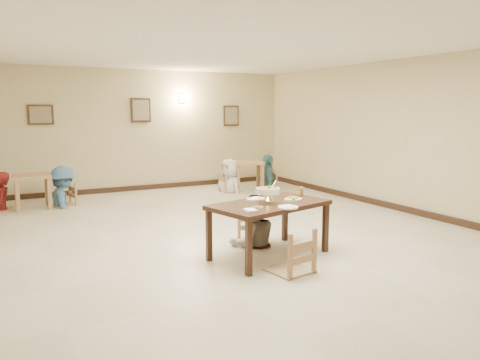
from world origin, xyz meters
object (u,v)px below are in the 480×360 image
main_diner (254,194)px  bg_diner_c (230,159)px  bg_diner_d (268,154)px  bg_chair_rr (268,171)px  bg_table_right (248,167)px  bg_chair_rl (230,174)px  drink_glass (301,191)px  chair_far (253,213)px  bg_chair_lr (63,184)px  curry_warmer (268,191)px  chair_near (290,231)px  main_table (269,208)px  bg_diner_b (62,166)px  bg_chair_ll (0,187)px  bg_table_left (32,181)px

main_diner → bg_diner_c: 4.64m
bg_diner_c → bg_diner_d: bearing=81.8°
bg_chair_rr → bg_diner_d: bearing=-161.7°
bg_table_right → bg_chair_rl: bearing=-175.4°
drink_glass → bg_diner_d: bg_diner_d is taller
chair_far → bg_diner_d: size_ratio=0.53×
bg_chair_lr → bg_diner_d: size_ratio=0.53×
bg_diner_c → bg_diner_d: bg_diner_d is taller
curry_warmer → drink_glass: 0.79m
chair_near → main_diner: size_ratio=0.68×
main_table → drink_glass: (0.69, 0.24, 0.14)m
bg_chair_rl → bg_table_right: bearing=-85.2°
bg_diner_c → bg_chair_rr: bearing=81.8°
main_diner → bg_table_right: size_ratio=1.65×
bg_table_right → bg_diner_b: bg_diner_b is taller
main_table → bg_chair_rr: (2.90, 4.89, -0.21)m
bg_diner_b → bg_diner_d: bearing=-96.0°
bg_chair_ll → bg_diner_d: (6.14, -0.13, 0.39)m
chair_near → bg_chair_rl: bearing=-118.5°
chair_near → bg_diner_b: (-1.97, 5.62, 0.32)m
bg_chair_ll → bg_chair_lr: 1.17m
bg_table_right → bg_chair_ll: (-5.59, 0.10, -0.10)m
drink_glass → bg_chair_lr: (-2.76, 4.72, -0.35)m
bg_table_left → bg_diner_b: (0.58, 0.00, 0.27)m
bg_chair_rr → bg_chair_ll: bearing=-72.9°
bg_diner_d → bg_diner_b: bearing=107.0°
bg_table_right → drink_glass: bearing=-109.6°
bg_diner_d → chair_far: bearing=164.4°
chair_far → chair_near: 1.34m
bg_table_left → bg_chair_rr: bg_chair_rr is taller
chair_near → bg_table_left: (-2.56, 5.62, 0.05)m
bg_table_left → bg_chair_lr: size_ratio=0.75×
bg_table_left → bg_diner_b: bg_diner_b is taller
main_table → bg_diner_b: (-2.07, 4.96, 0.17)m
bg_chair_rl → bg_diner_d: bg_diner_d is taller
bg_diner_b → bg_chair_rl: bearing=-96.4°
bg_chair_ll → bg_table_right: bearing=-97.0°
chair_near → bg_diner_b: 5.96m
bg_chair_rl → bg_chair_rr: (1.10, 0.02, 0.01)m
main_table → chair_near: bearing=-112.4°
bg_table_right → bg_diner_b: bearing=179.5°
bg_table_left → bg_table_right: 5.01m
drink_glass → bg_chair_rr: bg_chair_rr is taller
main_table → bg_table_left: 5.62m
bg_chair_lr → bg_chair_rl: (3.88, -0.08, -0.02)m
bg_diner_b → bg_diner_d: size_ratio=0.96×
chair_near → bg_chair_ll: (-3.14, 5.68, -0.03)m
bg_table_left → chair_near: bearing=-65.5°
bg_chair_rl → bg_diner_c: 0.37m
bg_chair_ll → main_table: bearing=-153.2°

